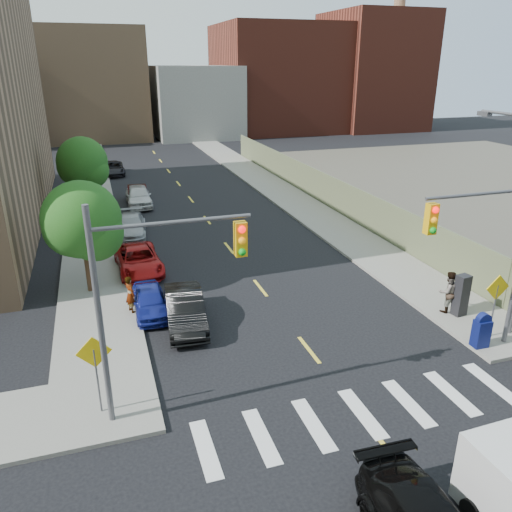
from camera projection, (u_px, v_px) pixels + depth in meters
sidewalk_nw at (90, 181)px, 46.87m from camera, size 3.50×73.00×0.15m
sidewalk_ne at (248, 170)px, 51.32m from camera, size 3.50×73.00×0.15m
fence_north at (320, 187)px, 39.45m from camera, size 0.12×44.00×2.50m
gravel_lot at (489, 181)px, 46.95m from camera, size 36.00×42.00×0.06m
bg_bldg_midwest at (94, 84)px, 71.72m from camera, size 14.00×16.00×15.00m
bg_bldg_center at (193, 101)px, 74.87m from camera, size 12.00×16.00×10.00m
bg_bldg_east at (277, 79)px, 79.57m from camera, size 18.00×18.00×16.00m
bg_bldg_fareast at (372, 72)px, 82.03m from camera, size 14.00×16.00×18.00m
smokestack at (396, 39)px, 81.36m from camera, size 1.80×1.80×28.00m
signal_nw at (151, 284)px, 14.28m from camera, size 4.59×0.30×7.00m
signal_ne at (491, 241)px, 17.72m from camera, size 4.59×0.30×7.00m
warn_sign_nw at (95, 361)px, 15.13m from camera, size 1.06×0.06×2.83m
warn_sign_ne at (496, 295)px, 19.43m from camera, size 1.06×0.06×2.83m
warn_sign_midwest at (90, 229)px, 27.10m from camera, size 1.06×0.06×2.83m
tree_west_near at (82, 224)px, 22.99m from camera, size 3.66×3.64×5.52m
tree_west_far at (83, 165)px, 36.29m from camera, size 3.66×3.64×5.52m
parked_car_blue at (150, 301)px, 22.03m from camera, size 1.45×3.58×1.22m
parked_car_black at (185, 309)px, 21.04m from camera, size 1.93×4.55×1.46m
parked_car_red at (139, 260)px, 26.45m from camera, size 2.43×4.87×1.32m
parked_car_silver at (131, 226)px, 31.99m from camera, size 2.24×4.66×1.31m
parked_car_white at (139, 196)px, 38.62m from camera, size 1.96×4.67×1.58m
parked_car_maroon at (138, 195)px, 39.43m from camera, size 1.65×4.21×1.37m
parked_car_grey at (113, 168)px, 49.46m from camera, size 2.19×4.66×1.29m
mailbox at (482, 330)px, 19.15m from camera, size 0.60×0.47×1.43m
payphone at (461, 295)px, 21.51m from camera, size 0.61×0.53×1.85m
pedestrian_west at (130, 294)px, 21.80m from camera, size 0.60×0.71×1.67m
pedestrian_east at (448, 292)px, 21.76m from camera, size 0.98×0.79×1.89m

